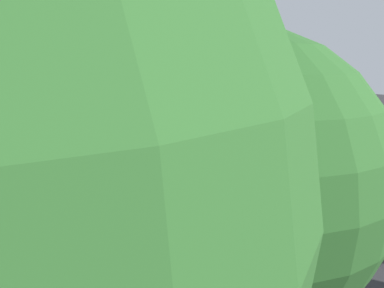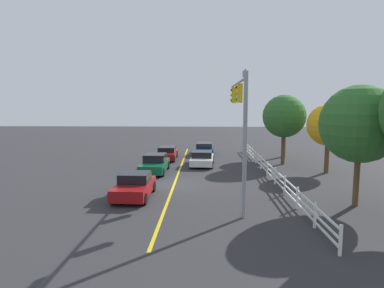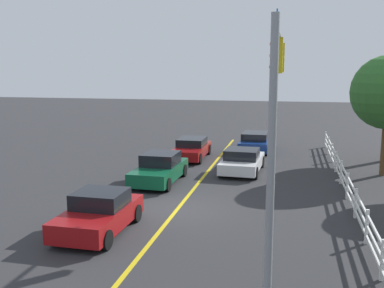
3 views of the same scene
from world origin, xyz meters
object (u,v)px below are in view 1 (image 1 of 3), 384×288
car_2 (96,192)px  car_1 (336,160)px  tree_1 (240,179)px  car_4 (345,184)px  car_3 (239,172)px

car_2 → car_1: bearing=179.6°
car_1 → tree_1: bearing=39.2°
car_2 → car_4: car_2 is taller
car_4 → tree_1: (11.23, 8.20, 3.74)m
car_1 → car_2: car_2 is taller
car_1 → car_2: (13.21, -0.36, 0.05)m
car_2 → car_3: (-7.03, 0.11, 0.01)m
tree_1 → car_2: bearing=-95.4°
car_1 → car_2: size_ratio=1.13×
car_3 → car_4: bearing=130.3°
car_2 → car_3: car_3 is taller
car_2 → tree_1: (1.15, 12.08, 3.69)m
tree_1 → car_1: bearing=-140.8°
car_2 → tree_1: tree_1 is taller
car_1 → car_3: size_ratio=1.01×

